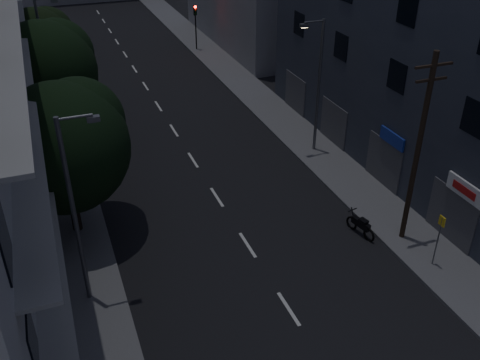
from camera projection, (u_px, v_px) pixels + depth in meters
ground at (172, 127)px, 36.40m from camera, size 160.00×160.00×0.00m
sidewalk_left at (58, 144)px, 34.06m from camera, size 3.00×90.00×0.15m
sidewalk_right at (273, 111)px, 38.67m from camera, size 3.00×90.00×0.15m
lane_markings at (152, 96)px, 41.43m from camera, size 0.15×60.50×0.01m
building_right at (437, 81)px, 28.44m from camera, size 6.19×28.00×11.00m
tree_near at (63, 143)px, 23.72m from camera, size 6.01×6.01×7.41m
tree_mid at (46, 68)px, 31.94m from camera, size 6.22×6.22×7.65m
tree_far at (39, 43)px, 38.42m from camera, size 5.46×5.46×6.75m
traffic_signal_far_right at (195, 18)px, 49.96m from camera, size 0.28×0.37×4.10m
traffic_signal_far_left at (47, 38)px, 44.04m from camera, size 0.28×0.37×4.10m
street_lamp_left_near at (76, 205)px, 19.69m from camera, size 1.51×0.25×8.00m
street_lamp_right at (317, 81)px, 31.07m from camera, size 1.51×0.25×8.00m
street_lamp_left_far at (46, 53)px, 35.74m from camera, size 1.51×0.25×8.00m
utility_pole at (418, 148)px, 23.10m from camera, size 1.80×0.24×9.00m
bus_stop_sign at (440, 232)px, 22.83m from camera, size 0.06×0.35×2.52m
motorcycle at (360, 226)px, 25.65m from camera, size 0.65×1.87×1.21m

